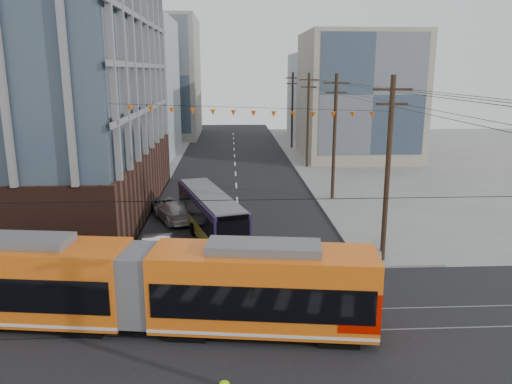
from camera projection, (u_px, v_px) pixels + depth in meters
ground at (247, 374)px, 18.93m from camera, size 160.00×160.00×0.00m
bg_bldg_nw_near at (106, 88)px, 66.40m from camera, size 18.00×16.00×18.00m
bg_bldg_ne_near at (358, 96)px, 64.42m from camera, size 14.00×14.00×16.00m
bg_bldg_nw_far at (151, 78)px, 85.72m from camera, size 16.00×18.00×20.00m
bg_bldg_ne_far at (340, 96)px, 84.16m from camera, size 16.00×16.00×14.00m
utility_pole_far at (292, 111)px, 72.39m from camera, size 0.30×0.30×11.00m
streetcar at (140, 286)px, 21.98m from camera, size 20.79×5.58×3.97m
city_bus at (210, 214)px, 34.55m from camera, size 5.37×11.13×3.09m
parked_car_silver at (157, 246)px, 30.40m from camera, size 2.00×4.89×1.58m
parked_car_white at (174, 211)px, 38.13m from camera, size 4.07×5.72×1.54m
parked_car_grey at (163, 204)px, 40.82m from camera, size 3.68×4.94×1.25m
jersey_barrier at (376, 253)px, 30.45m from camera, size 1.77×3.67×0.72m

